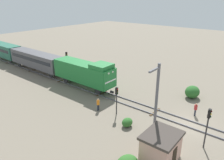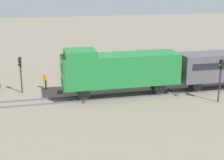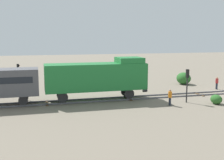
{
  "view_description": "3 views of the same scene",
  "coord_description": "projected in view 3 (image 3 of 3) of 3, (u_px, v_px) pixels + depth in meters",
  "views": [
    {
      "loc": [
        -22.61,
        -6.66,
        13.89
      ],
      "look_at": [
        1.25,
        12.66,
        2.12
      ],
      "focal_mm": 35.0,
      "sensor_mm": 36.0,
      "label": 1
    },
    {
      "loc": [
        30.42,
        9.36,
        10.61
      ],
      "look_at": [
        -0.79,
        16.79,
        1.47
      ],
      "focal_mm": 55.0,
      "sensor_mm": 36.0,
      "label": 2
    },
    {
      "loc": [
        -30.03,
        23.66,
        7.05
      ],
      "look_at": [
        1.02,
        15.35,
        2.09
      ],
      "focal_mm": 45.0,
      "sensor_mm": 36.0,
      "label": 3
    }
  ],
  "objects": [
    {
      "name": "locomotive",
      "position": [
        98.0,
        76.0,
        30.95
      ],
      "size": [
        2.9,
        11.6,
        4.6
      ],
      "color": "#1E7233",
      "rests_on": "railway_track"
    },
    {
      "name": "worker_near_track",
      "position": [
        217.0,
        82.0,
        37.85
      ],
      "size": [
        0.38,
        0.38,
        1.7
      ],
      "rotation": [
        0.0,
        0.0,
        3.67
      ],
      "color": "#262B38",
      "rests_on": "ground"
    },
    {
      "name": "traffic_signal_far",
      "position": [
        18.0,
        74.0,
        32.21
      ],
      "size": [
        0.32,
        0.34,
        3.97
      ],
      "color": "#262628",
      "rests_on": "ground"
    },
    {
      "name": "traffic_signal_mid",
      "position": [
        187.0,
        79.0,
        30.07
      ],
      "size": [
        0.32,
        0.34,
        3.62
      ],
      "color": "#262628",
      "rests_on": "ground"
    },
    {
      "name": "bush_near",
      "position": [
        184.0,
        78.0,
        42.04
      ],
      "size": [
        2.44,
        2.0,
        1.77
      ],
      "primitive_type": "ellipsoid",
      "color": "#285F26",
      "rests_on": "ground"
    },
    {
      "name": "worker_by_signal",
      "position": [
        170.0,
        96.0,
        28.93
      ],
      "size": [
        0.38,
        0.38,
        1.7
      ],
      "rotation": [
        0.0,
        0.0,
        3.84
      ],
      "color": "#262B38",
      "rests_on": "ground"
    },
    {
      "name": "bush_mid",
      "position": [
        216.0,
        99.0,
        29.68
      ],
      "size": [
        1.37,
        1.12,
        1.0
      ],
      "primitive_type": "ellipsoid",
      "color": "#2B6126",
      "rests_on": "ground"
    }
  ]
}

